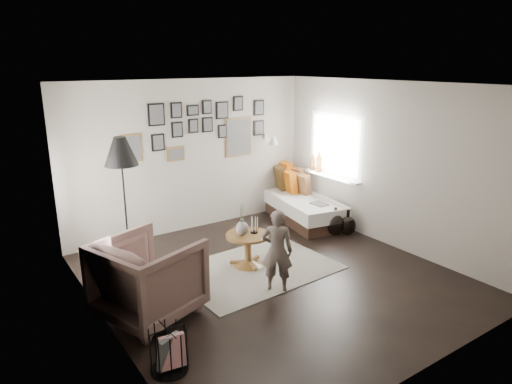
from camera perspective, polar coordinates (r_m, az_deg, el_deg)
ground at (r=6.42m, az=2.19°, el=-10.59°), size 4.80×4.80×0.00m
wall_back at (r=7.95m, az=-8.08°, el=4.46°), size 4.50×0.00×4.50m
wall_front at (r=4.37m, az=21.55°, el=-6.27°), size 4.50×0.00×4.50m
wall_left at (r=5.00m, az=-18.89°, el=-3.22°), size 0.00×4.80×4.80m
wall_right at (r=7.48m, az=16.32°, el=3.23°), size 0.00×4.80×4.80m
ceiling at (r=5.74m, az=2.47°, el=13.28°), size 4.80×4.80×0.00m
door_left at (r=6.19m, az=-21.63°, el=-2.27°), size 0.00×2.14×2.14m
window_right at (r=8.40m, az=8.77°, el=2.47°), size 0.15×1.32×1.30m
gallery_wall at (r=7.99m, az=-6.29°, el=7.80°), size 2.74×0.03×1.08m
wall_sconce at (r=8.49m, az=2.15°, el=6.46°), size 0.18×0.36×0.16m
rug at (r=6.63m, az=-0.09°, el=-9.61°), size 2.30×1.67×0.01m
pedestal_table at (r=6.64m, az=-1.02°, el=-7.44°), size 0.63×0.63×0.50m
vase at (r=6.46m, az=-1.73°, el=-4.23°), size 0.18×0.18×0.45m
candles at (r=6.55m, az=-0.24°, el=-4.16°), size 0.11×0.11×0.24m
daybed at (r=8.64m, az=5.26°, el=-1.31°), size 1.19×2.11×0.98m
magazine_on_daybed at (r=8.09m, az=7.92°, el=-1.48°), size 0.22×0.30×0.02m
armchair at (r=5.48m, az=-13.32°, el=-10.41°), size 1.32×1.31×0.95m
armchair_cushion at (r=5.53m, az=-13.22°, el=-10.09°), size 0.54×0.55×0.19m
floor_lamp at (r=6.32m, az=-16.52°, el=4.27°), size 0.45×0.45×1.92m
magazine_basket at (r=4.69m, az=-10.87°, el=-18.81°), size 0.37×0.37×0.44m
demijohn_large at (r=7.93m, az=9.83°, el=-4.01°), size 0.33×0.33×0.49m
demijohn_small at (r=7.98m, az=11.36°, el=-4.13°), size 0.29×0.29×0.45m
child at (r=5.86m, az=2.65°, el=-7.35°), size 0.47×0.47×1.10m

